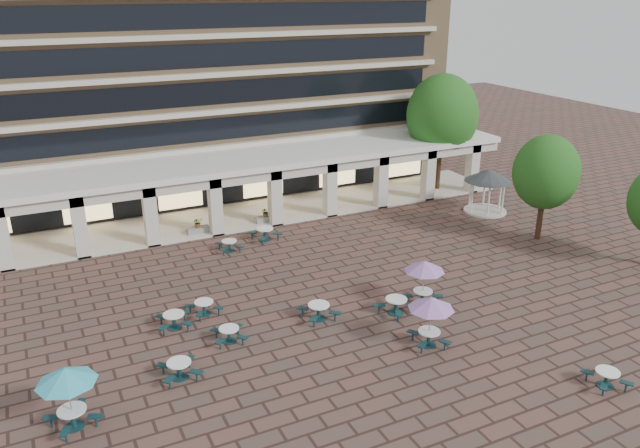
{
  "coord_description": "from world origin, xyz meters",
  "views": [
    {
      "loc": [
        -12.74,
        -25.4,
        15.53
      ],
      "look_at": [
        0.99,
        3.0,
        3.44
      ],
      "focal_mm": 35.0,
      "sensor_mm": 36.0,
      "label": 1
    }
  ],
  "objects_px": {
    "gazebo": "(488,180)",
    "planter_right": "(266,217)",
    "picnic_table_0": "(179,368)",
    "planter_left": "(198,228)",
    "picnic_table_2": "(396,304)",
    "picnic_table_3": "(607,377)"
  },
  "relations": [
    {
      "from": "picnic_table_0",
      "to": "planter_right",
      "type": "xyz_separation_m",
      "value": [
        9.95,
        15.63,
        -0.04
      ]
    },
    {
      "from": "gazebo",
      "to": "planter_right",
      "type": "distance_m",
      "value": 16.19
    },
    {
      "from": "picnic_table_3",
      "to": "gazebo",
      "type": "distance_m",
      "value": 21.43
    },
    {
      "from": "picnic_table_2",
      "to": "planter_left",
      "type": "relative_size",
      "value": 1.48
    },
    {
      "from": "picnic_table_0",
      "to": "picnic_table_3",
      "type": "xyz_separation_m",
      "value": [
        15.73,
        -8.27,
        -0.03
      ]
    },
    {
      "from": "picnic_table_3",
      "to": "gazebo",
      "type": "bearing_deg",
      "value": 75.33
    },
    {
      "from": "gazebo",
      "to": "planter_right",
      "type": "xyz_separation_m",
      "value": [
        -15.33,
        4.82,
        -1.99
      ]
    },
    {
      "from": "gazebo",
      "to": "planter_right",
      "type": "height_order",
      "value": "gazebo"
    },
    {
      "from": "picnic_table_3",
      "to": "picnic_table_2",
      "type": "bearing_deg",
      "value": 128.49
    },
    {
      "from": "picnic_table_3",
      "to": "planter_left",
      "type": "bearing_deg",
      "value": 125.82
    },
    {
      "from": "picnic_table_0",
      "to": "picnic_table_3",
      "type": "distance_m",
      "value": 17.78
    },
    {
      "from": "picnic_table_2",
      "to": "planter_left",
      "type": "height_order",
      "value": "planter_left"
    },
    {
      "from": "picnic_table_2",
      "to": "planter_left",
      "type": "bearing_deg",
      "value": 92.02
    },
    {
      "from": "picnic_table_3",
      "to": "planter_right",
      "type": "bearing_deg",
      "value": 115.5
    },
    {
      "from": "picnic_table_0",
      "to": "planter_right",
      "type": "bearing_deg",
      "value": 56.63
    },
    {
      "from": "picnic_table_2",
      "to": "planter_right",
      "type": "distance_m",
      "value": 14.93
    },
    {
      "from": "picnic_table_3",
      "to": "picnic_table_0",
      "type": "bearing_deg",
      "value": 164.16
    },
    {
      "from": "gazebo",
      "to": "planter_left",
      "type": "bearing_deg",
      "value": 166.55
    },
    {
      "from": "planter_right",
      "to": "picnic_table_2",
      "type": "bearing_deg",
      "value": -85.13
    },
    {
      "from": "picnic_table_0",
      "to": "picnic_table_3",
      "type": "bearing_deg",
      "value": -28.62
    },
    {
      "from": "planter_right",
      "to": "planter_left",
      "type": "bearing_deg",
      "value": 180.0
    },
    {
      "from": "picnic_table_3",
      "to": "gazebo",
      "type": "xyz_separation_m",
      "value": [
        9.54,
        19.08,
        1.98
      ]
    }
  ]
}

